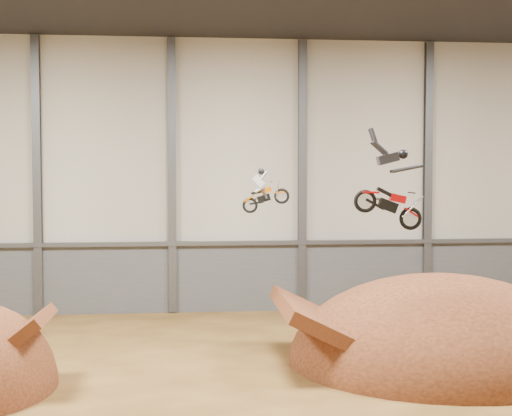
% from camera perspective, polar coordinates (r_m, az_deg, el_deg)
% --- Properties ---
extents(floor, '(40.00, 40.00, 0.00)m').
position_cam_1_polar(floor, '(22.86, 1.26, -15.51)').
color(floor, '#543616').
rests_on(floor, ground).
extents(back_wall, '(40.00, 0.10, 14.00)m').
position_cam_1_polar(back_wall, '(36.62, -1.50, 2.60)').
color(back_wall, beige).
rests_on(back_wall, ground).
extents(lower_band_back, '(39.80, 0.18, 3.50)m').
position_cam_1_polar(lower_band_back, '(36.93, -1.48, -5.58)').
color(lower_band_back, '#505257').
rests_on(lower_band_back, ground).
extents(steel_rail, '(39.80, 0.35, 0.20)m').
position_cam_1_polar(steel_rail, '(36.56, -1.47, -2.82)').
color(steel_rail, '#47494F').
rests_on(steel_rail, lower_band_back).
extents(steel_column_1, '(0.40, 0.36, 13.90)m').
position_cam_1_polar(steel_column_1, '(37.08, -17.10, 2.47)').
color(steel_column_1, '#47494F').
rests_on(steel_column_1, ground).
extents(steel_column_2, '(0.40, 0.36, 13.90)m').
position_cam_1_polar(steel_column_2, '(36.34, -6.74, 2.57)').
color(steel_column_2, '#47494F').
rests_on(steel_column_2, ground).
extents(steel_column_3, '(0.40, 0.36, 13.90)m').
position_cam_1_polar(steel_column_3, '(36.80, 3.71, 2.59)').
color(steel_column_3, '#47494F').
rests_on(steel_column_3, ground).
extents(steel_column_4, '(0.40, 0.36, 13.90)m').
position_cam_1_polar(steel_column_4, '(38.44, 13.57, 2.53)').
color(steel_column_4, '#47494F').
rests_on(steel_column_4, ground).
extents(landing_ramp, '(11.58, 10.24, 6.68)m').
position_cam_1_polar(landing_ramp, '(28.55, 14.57, -11.83)').
color(landing_ramp, '#441F11').
rests_on(landing_ramp, ground).
extents(fmx_rider_a, '(2.28, 1.09, 2.07)m').
position_cam_1_polar(fmx_rider_a, '(26.56, 0.97, 1.75)').
color(fmx_rider_a, '#C45900').
extents(fmx_rider_b, '(3.99, 1.04, 3.70)m').
position_cam_1_polar(fmx_rider_b, '(24.15, 10.22, 2.26)').
color(fmx_rider_b, red).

